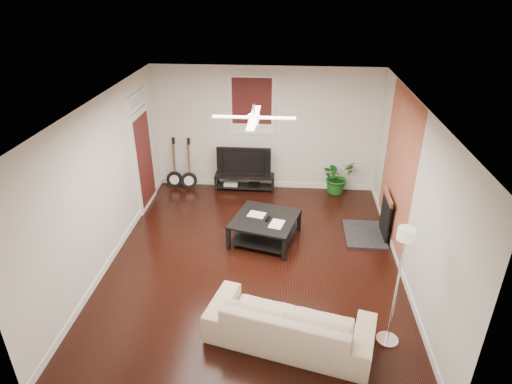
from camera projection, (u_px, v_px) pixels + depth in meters
The scene contains 14 objects.
room at pixel (254, 189), 7.08m from camera, with size 5.01×6.01×2.81m.
brick_accent at pixel (398, 169), 7.79m from camera, with size 0.02×2.20×2.80m, color #B05838.
fireplace at pixel (375, 215), 8.23m from camera, with size 0.80×1.10×0.92m, color black.
window_back at pixel (252, 106), 9.49m from camera, with size 1.00×0.06×1.30m, color black.
door_left at pixel (143, 151), 9.01m from camera, with size 0.08×1.00×2.50m, color white.
tv_stand at pixel (245, 182), 10.13m from camera, with size 1.36×0.36×0.38m, color black.
tv at pixel (244, 160), 9.90m from camera, with size 1.22×0.16×0.70m, color black.
coffee_table at pixel (265, 229), 8.21m from camera, with size 1.12×1.12×0.47m, color black.
sofa at pixel (290, 322), 5.90m from camera, with size 2.22×0.87×0.65m, color #BDAC8E.
floor_lamp at pixel (396, 288), 5.62m from camera, with size 0.30×0.30×1.82m, color silver, non-canonical shape.
potted_plant at pixel (337, 177), 9.92m from camera, with size 0.71×0.62×0.79m, color #1B611D.
guitar_left at pixel (173, 164), 10.04m from camera, with size 0.37×0.26×1.21m, color black, non-canonical shape.
guitar_right at pixel (188, 165), 9.98m from camera, with size 0.37×0.26×1.21m, color black, non-canonical shape.
ceiling_fan at pixel (254, 117), 6.54m from camera, with size 1.24×1.24×0.32m, color white, non-canonical shape.
Camera 1 is at (0.55, -6.32, 4.55)m, focal length 30.73 mm.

